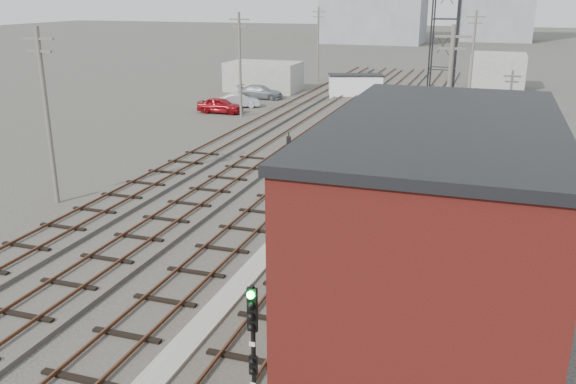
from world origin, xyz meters
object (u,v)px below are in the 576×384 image
at_px(car_red, 220,105).
at_px(switch_stand, 289,143).
at_px(car_silver, 240,101).
at_px(signal_mast, 253,346).
at_px(car_grey, 260,92).
at_px(site_trailer, 355,86).

bearing_deg(car_red, switch_stand, -140.61).
bearing_deg(switch_stand, car_red, 109.76).
height_order(switch_stand, car_silver, switch_stand).
relative_size(signal_mast, car_red, 0.91).
height_order(switch_stand, car_grey, switch_stand).
relative_size(switch_stand, site_trailer, 0.22).
distance_m(car_red, car_silver, 3.41).
bearing_deg(car_silver, site_trailer, -68.54).
xyz_separation_m(switch_stand, car_grey, (-10.09, 20.82, 0.06)).
bearing_deg(car_grey, switch_stand, -156.09).
distance_m(site_trailer, car_silver, 13.40).
xyz_separation_m(switch_stand, car_red, (-10.61, 11.91, 0.09)).
bearing_deg(car_red, car_grey, -5.69).
height_order(site_trailer, car_grey, site_trailer).
bearing_deg(car_grey, site_trailer, -68.01).
bearing_deg(site_trailer, car_silver, -151.91).
height_order(signal_mast, switch_stand, signal_mast).
relative_size(site_trailer, car_silver, 1.59).
bearing_deg(switch_stand, car_silver, 101.57).
distance_m(switch_stand, site_trailer, 24.94).
distance_m(site_trailer, car_red, 16.28).
bearing_deg(car_silver, car_red, 147.09).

